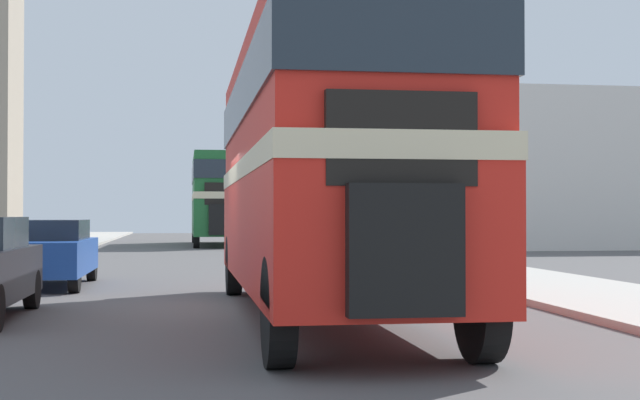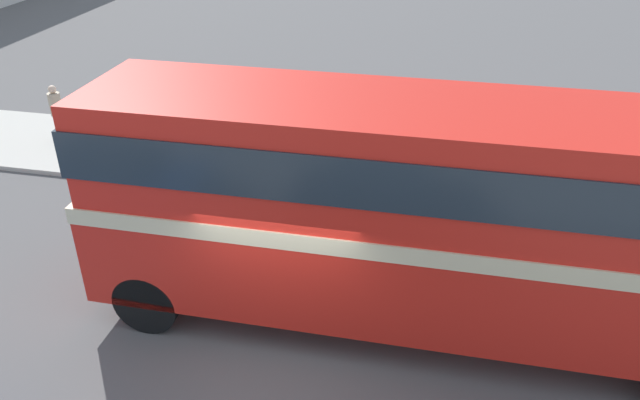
{
  "view_description": "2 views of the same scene",
  "coord_description": "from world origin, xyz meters",
  "px_view_note": "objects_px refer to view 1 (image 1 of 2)",
  "views": [
    {
      "loc": [
        -0.75,
        -14.96,
        1.55
      ],
      "look_at": [
        1.25,
        -1.77,
        1.77
      ],
      "focal_mm": 50.0,
      "sensor_mm": 36.0,
      "label": 1
    },
    {
      "loc": [
        -7.29,
        -2.25,
        7.19
      ],
      "look_at": [
        1.25,
        -0.41,
        2.27
      ],
      "focal_mm": 35.0,
      "sensor_mm": 36.0,
      "label": 2
    }
  ],
  "objects_px": {
    "car_parked_mid": "(46,252)",
    "pedestrian_walking": "(467,234)",
    "bicycle_on_pavement": "(403,245)",
    "double_decker_bus": "(320,157)",
    "bus_distant": "(217,193)"
  },
  "relations": [
    {
      "from": "double_decker_bus",
      "to": "car_parked_mid",
      "type": "xyz_separation_m",
      "value": [
        -4.96,
        6.65,
        -1.66
      ]
    },
    {
      "from": "bus_distant",
      "to": "car_parked_mid",
      "type": "height_order",
      "value": "bus_distant"
    },
    {
      "from": "bicycle_on_pavement",
      "to": "double_decker_bus",
      "type": "bearing_deg",
      "value": -107.79
    },
    {
      "from": "double_decker_bus",
      "to": "pedestrian_walking",
      "type": "distance_m",
      "value": 11.35
    },
    {
      "from": "double_decker_bus",
      "to": "bus_distant",
      "type": "height_order",
      "value": "bus_distant"
    },
    {
      "from": "car_parked_mid",
      "to": "bicycle_on_pavement",
      "type": "distance_m",
      "value": 15.31
    },
    {
      "from": "car_parked_mid",
      "to": "pedestrian_walking",
      "type": "relative_size",
      "value": 2.6
    },
    {
      "from": "double_decker_bus",
      "to": "bicycle_on_pavement",
      "type": "distance_m",
      "value": 18.65
    },
    {
      "from": "bus_distant",
      "to": "pedestrian_walking",
      "type": "bearing_deg",
      "value": -75.32
    },
    {
      "from": "car_parked_mid",
      "to": "bus_distant",
      "type": "bearing_deg",
      "value": 79.95
    },
    {
      "from": "car_parked_mid",
      "to": "bicycle_on_pavement",
      "type": "height_order",
      "value": "car_parked_mid"
    },
    {
      "from": "double_decker_bus",
      "to": "car_parked_mid",
      "type": "distance_m",
      "value": 8.46
    },
    {
      "from": "bicycle_on_pavement",
      "to": "car_parked_mid",
      "type": "bearing_deg",
      "value": -133.98
    },
    {
      "from": "car_parked_mid",
      "to": "double_decker_bus",
      "type": "bearing_deg",
      "value": -53.31
    },
    {
      "from": "bicycle_on_pavement",
      "to": "bus_distant",
      "type": "bearing_deg",
      "value": 112.51
    }
  ]
}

